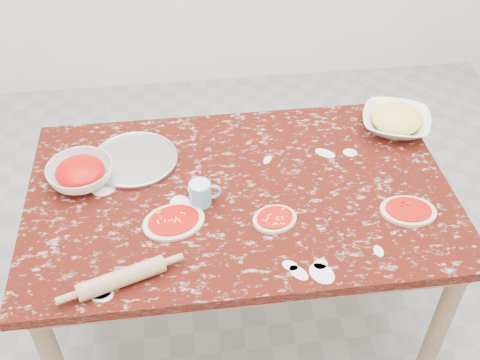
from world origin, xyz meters
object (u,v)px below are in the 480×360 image
sauce_bowl (81,174)px  pizza_tray (135,160)px  worktable (240,205)px  flour_mug (201,193)px  cheese_bowl (396,122)px  rolling_pin (121,278)px

sauce_bowl → pizza_tray: bearing=26.1°
worktable → flour_mug: size_ratio=13.38×
worktable → flour_mug: 0.21m
pizza_tray → cheese_bowl: size_ratio=1.20×
sauce_bowl → rolling_pin: 0.54m
sauce_bowl → rolling_pin: bearing=-72.0°
cheese_bowl → worktable: bearing=-157.0°
worktable → rolling_pin: size_ratio=5.62×
worktable → pizza_tray: pizza_tray is taller
flour_mug → cheese_bowl: bearing=22.3°
worktable → cheese_bowl: bearing=23.0°
cheese_bowl → flour_mug: (-0.85, -0.35, 0.01)m
worktable → sauce_bowl: sauce_bowl is taller
pizza_tray → sauce_bowl: bearing=-153.9°
sauce_bowl → flour_mug: size_ratio=2.08×
rolling_pin → sauce_bowl: bearing=108.0°
sauce_bowl → cheese_bowl: 1.31m
flour_mug → rolling_pin: 0.44m
worktable → sauce_bowl: 0.62m
worktable → pizza_tray: (-0.40, 0.22, 0.09)m
cheese_bowl → rolling_pin: (-1.13, -0.69, -0.01)m
cheese_bowl → flour_mug: bearing=-157.7°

